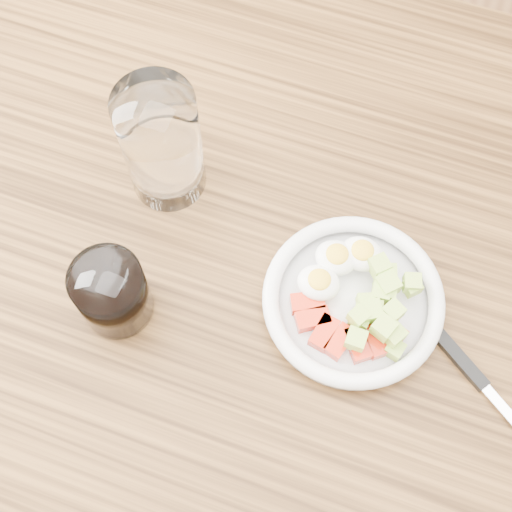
% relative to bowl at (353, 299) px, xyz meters
% --- Properties ---
extents(ground, '(4.00, 4.00, 0.00)m').
position_rel_bowl_xyz_m(ground, '(-0.10, -0.00, -0.79)').
color(ground, brown).
rests_on(ground, ground).
extents(dining_table, '(1.50, 0.90, 0.77)m').
position_rel_bowl_xyz_m(dining_table, '(-0.10, -0.00, -0.12)').
color(dining_table, brown).
rests_on(dining_table, ground).
extents(bowl, '(0.19, 0.19, 0.05)m').
position_rel_bowl_xyz_m(bowl, '(0.00, 0.00, 0.00)').
color(bowl, white).
rests_on(bowl, dining_table).
extents(fork, '(0.18, 0.13, 0.01)m').
position_rel_bowl_xyz_m(fork, '(0.14, -0.03, -0.01)').
color(fork, black).
rests_on(fork, dining_table).
extents(water_glass, '(0.08, 0.08, 0.15)m').
position_rel_bowl_xyz_m(water_glass, '(-0.24, 0.08, 0.06)').
color(water_glass, white).
rests_on(water_glass, dining_table).
extents(coffee_glass, '(0.07, 0.07, 0.08)m').
position_rel_bowl_xyz_m(coffee_glass, '(-0.23, -0.09, 0.02)').
color(coffee_glass, white).
rests_on(coffee_glass, dining_table).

